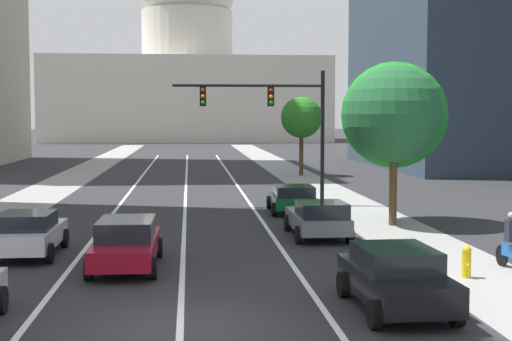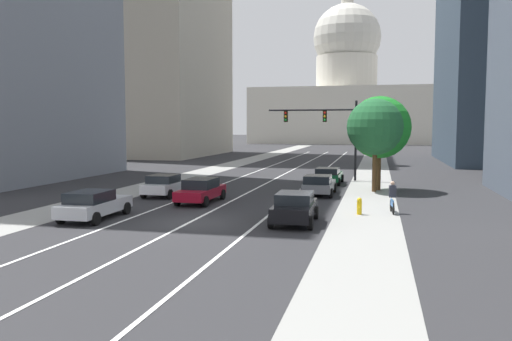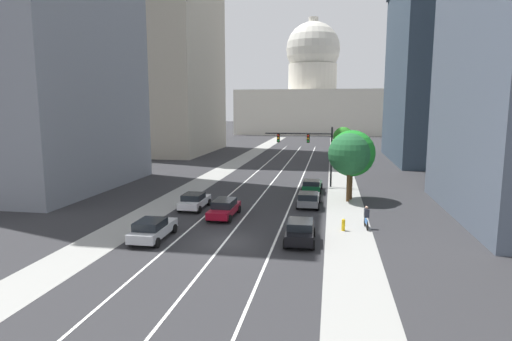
{
  "view_description": "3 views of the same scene",
  "coord_description": "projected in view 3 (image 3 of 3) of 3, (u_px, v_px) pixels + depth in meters",
  "views": [
    {
      "loc": [
        0.22,
        -15.73,
        4.52
      ],
      "look_at": [
        2.54,
        9.98,
        2.62
      ],
      "focal_mm": 52.15,
      "sensor_mm": 36.0,
      "label": 1
    },
    {
      "loc": [
        8.83,
        -23.42,
        4.67
      ],
      "look_at": [
        0.58,
        11.47,
        1.58
      ],
      "focal_mm": 36.41,
      "sensor_mm": 36.0,
      "label": 2
    },
    {
      "loc": [
        6.88,
        -26.32,
        8.98
      ],
      "look_at": [
        -1.92,
        22.57,
        1.47
      ],
      "focal_mm": 29.45,
      "sensor_mm": 36.0,
      "label": 3
    }
  ],
  "objects": [
    {
      "name": "ground_plane",
      "position": [
        287.0,
        164.0,
        67.09
      ],
      "size": [
        400.0,
        400.0,
        0.0
      ],
      "primitive_type": "plane",
      "color": "#2B2B2D"
    },
    {
      "name": "sidewalk_left",
      "position": [
        229.0,
        167.0,
        63.67
      ],
      "size": [
        3.35,
        130.0,
        0.01
      ],
      "primitive_type": "cube",
      "color": "gray",
      "rests_on": "ground"
    },
    {
      "name": "sidewalk_right",
      "position": [
        341.0,
        170.0,
        60.77
      ],
      "size": [
        3.35,
        130.0,
        0.01
      ],
      "primitive_type": "cube",
      "color": "gray",
      "rests_on": "ground"
    },
    {
      "name": "lane_stripe_left",
      "position": [
        249.0,
        179.0,
        53.07
      ],
      "size": [
        0.16,
        90.0,
        0.01
      ],
      "primitive_type": "cube",
      "color": "white",
      "rests_on": "ground"
    },
    {
      "name": "lane_stripe_center",
      "position": [
        274.0,
        180.0,
        52.49
      ],
      "size": [
        0.16,
        90.0,
        0.01
      ],
      "primitive_type": "cube",
      "color": "white",
      "rests_on": "ground"
    },
    {
      "name": "lane_stripe_right",
      "position": [
        301.0,
        180.0,
        51.91
      ],
      "size": [
        0.16,
        90.0,
        0.01
      ],
      "primitive_type": "cube",
      "color": "white",
      "rests_on": "ground"
    },
    {
      "name": "office_tower_far_left",
      "position": [
        162.0,
        7.0,
        81.49
      ],
      "size": [
        19.29,
        26.22,
        56.29
      ],
      "color": "#B7AD99",
      "rests_on": "ground"
    },
    {
      "name": "office_tower_far_right",
      "position": [
        458.0,
        69.0,
        68.48
      ],
      "size": [
        20.7,
        26.76,
        30.28
      ],
      "color": "#334251",
      "rests_on": "ground"
    },
    {
      "name": "capitol_building",
      "position": [
        312.0,
        95.0,
        142.89
      ],
      "size": [
        49.22,
        25.06,
        38.56
      ],
      "color": "beige",
      "rests_on": "ground"
    },
    {
      "name": "car_gray",
      "position": [
        309.0,
        199.0,
        38.15
      ],
      "size": [
        2.06,
        4.41,
        1.42
      ],
      "rotation": [
        0.0,
        0.0,
        1.57
      ],
      "color": "slate",
      "rests_on": "ground"
    },
    {
      "name": "car_green",
      "position": [
        312.0,
        185.0,
        44.98
      ],
      "size": [
        2.16,
        4.12,
        1.35
      ],
      "rotation": [
        0.0,
        0.0,
        1.55
      ],
      "color": "#14512D",
      "rests_on": "ground"
    },
    {
      "name": "car_black",
      "position": [
        300.0,
        231.0,
        28.05
      ],
      "size": [
        2.13,
        4.25,
        1.49
      ],
      "rotation": [
        0.0,
        0.0,
        1.6
      ],
      "color": "black",
      "rests_on": "ground"
    },
    {
      "name": "car_crimson",
      "position": [
        224.0,
        208.0,
        34.51
      ],
      "size": [
        2.01,
        4.76,
        1.47
      ],
      "rotation": [
        0.0,
        0.0,
        1.56
      ],
      "color": "maroon",
      "rests_on": "ground"
    },
    {
      "name": "car_silver",
      "position": [
        153.0,
        229.0,
        28.61
      ],
      "size": [
        2.11,
        4.72,
        1.47
      ],
      "rotation": [
        0.0,
        0.0,
        1.59
      ],
      "color": "#B2B5BA",
      "rests_on": "ground"
    },
    {
      "name": "car_white",
      "position": [
        194.0,
        201.0,
        37.27
      ],
      "size": [
        2.02,
        4.21,
        1.44
      ],
      "rotation": [
        0.0,
        0.0,
        1.57
      ],
      "color": "silver",
      "rests_on": "ground"
    },
    {
      "name": "traffic_signal_mast",
      "position": [
        311.0,
        145.0,
        47.42
      ],
      "size": [
        7.62,
        0.39,
        6.79
      ],
      "color": "black",
      "rests_on": "ground"
    },
    {
      "name": "fire_hydrant",
      "position": [
        343.0,
        225.0,
        30.72
      ],
      "size": [
        0.26,
        0.35,
        0.91
      ],
      "color": "yellow",
      "rests_on": "ground"
    },
    {
      "name": "cyclist",
      "position": [
        366.0,
        217.0,
        31.24
      ],
      "size": [
        0.38,
        1.7,
        1.72
      ],
      "rotation": [
        0.0,
        0.0,
        1.67
      ],
      "color": "black",
      "rests_on": "ground"
    },
    {
      "name": "street_tree_mid_right",
      "position": [
        349.0,
        154.0,
        39.69
      ],
      "size": [
        3.98,
        3.98,
        6.59
      ],
      "color": "#51381E",
      "rests_on": "ground"
    },
    {
      "name": "street_tree_near_right",
      "position": [
        343.0,
        137.0,
        64.78
      ],
      "size": [
        3.13,
        3.13,
        5.98
      ],
      "color": "#51381E",
      "rests_on": "ground"
    },
    {
      "name": "street_tree_far_right",
      "position": [
        352.0,
        153.0,
        40.62
      ],
      "size": [
        4.49,
        4.49,
        6.81
      ],
      "color": "#51381E",
      "rests_on": "ground"
    }
  ]
}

